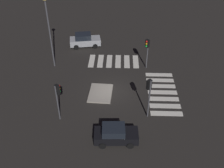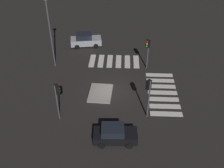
# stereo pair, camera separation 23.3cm
# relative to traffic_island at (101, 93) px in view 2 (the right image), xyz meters

# --- Properties ---
(ground_plane) EXTENTS (80.00, 80.00, 0.00)m
(ground_plane) POSITION_rel_traffic_island_xyz_m (0.48, -1.24, -0.09)
(ground_plane) COLOR black
(traffic_island) EXTENTS (3.42, 2.65, 0.18)m
(traffic_island) POSITION_rel_traffic_island_xyz_m (0.00, 0.00, 0.00)
(traffic_island) COLOR gray
(traffic_island) RESTS_ON ground
(car_black) EXTENTS (1.96, 3.94, 1.69)m
(car_black) POSITION_rel_traffic_island_xyz_m (-6.68, -1.79, 0.74)
(car_black) COLOR black
(car_black) RESTS_ON ground
(car_silver) EXTENTS (2.55, 4.53, 1.89)m
(car_silver) POSITION_rel_traffic_island_xyz_m (11.05, 3.00, 0.84)
(car_silver) COLOR #9EA0A5
(car_silver) RESTS_ON ground
(traffic_light_south) EXTENTS (0.53, 0.54, 4.24)m
(traffic_light_south) POSITION_rel_traffic_island_xyz_m (-3.29, -4.74, 3.13)
(traffic_light_south) COLOR #47474C
(traffic_light_south) RESTS_ON ground
(traffic_light_east) EXTENTS (0.53, 0.54, 3.96)m
(traffic_light_east) POSITION_rel_traffic_island_xyz_m (5.38, -5.26, 2.91)
(traffic_light_east) COLOR #47474C
(traffic_light_east) RESTS_ON ground
(traffic_light_west) EXTENTS (0.54, 0.53, 3.97)m
(traffic_light_west) POSITION_rel_traffic_island_xyz_m (-3.96, 3.55, 2.92)
(traffic_light_west) COLOR #47474C
(traffic_light_west) RESTS_ON ground
(street_lamp) EXTENTS (0.56, 0.56, 8.85)m
(street_lamp) POSITION_rel_traffic_island_xyz_m (5.55, 6.23, 5.82)
(street_lamp) COLOR #47474C
(street_lamp) RESTS_ON ground
(crosswalk_near) EXTENTS (7.60, 3.20, 0.02)m
(crosswalk_near) POSITION_rel_traffic_island_xyz_m (0.48, -6.80, -0.08)
(crosswalk_near) COLOR silver
(crosswalk_near) RESTS_ON ground
(crosswalk_side) EXTENTS (3.20, 6.45, 0.02)m
(crosswalk_side) POSITION_rel_traffic_island_xyz_m (6.92, -1.24, -0.08)
(crosswalk_side) COLOR silver
(crosswalk_side) RESTS_ON ground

